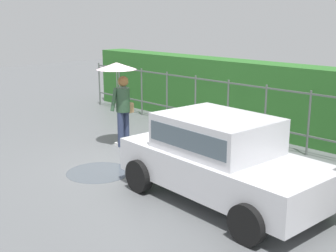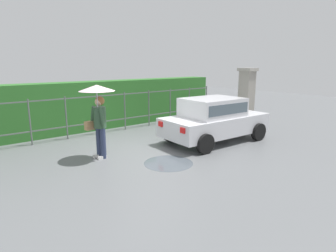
# 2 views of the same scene
# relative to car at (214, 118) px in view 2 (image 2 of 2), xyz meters

# --- Properties ---
(ground_plane) EXTENTS (40.00, 40.00, 0.00)m
(ground_plane) POSITION_rel_car_xyz_m (-2.50, 0.53, -0.80)
(ground_plane) COLOR slate
(car) EXTENTS (3.81, 2.02, 1.48)m
(car) POSITION_rel_car_xyz_m (0.00, 0.00, 0.00)
(car) COLOR silver
(car) RESTS_ON ground
(pedestrian) EXTENTS (0.95, 0.95, 2.04)m
(pedestrian) POSITION_rel_car_xyz_m (-3.79, 0.80, 0.66)
(pedestrian) COLOR #2D3856
(pedestrian) RESTS_ON ground
(gate_pillar) EXTENTS (0.60, 0.60, 2.42)m
(gate_pillar) POSITION_rel_car_xyz_m (2.53, 0.56, 0.44)
(gate_pillar) COLOR gray
(gate_pillar) RESTS_ON ground
(fence_section) EXTENTS (11.70, 0.05, 1.50)m
(fence_section) POSITION_rel_car_xyz_m (-2.58, 3.41, 0.02)
(fence_section) COLOR #59605B
(fence_section) RESTS_ON ground
(hedge_row) EXTENTS (12.65, 0.90, 1.90)m
(hedge_row) POSITION_rel_car_xyz_m (-2.58, 4.39, 0.15)
(hedge_row) COLOR #2D6B28
(hedge_row) RESTS_ON ground
(puddle_near) EXTENTS (1.31, 1.31, 0.00)m
(puddle_near) POSITION_rel_car_xyz_m (-2.58, -0.73, -0.80)
(puddle_near) COLOR #4C545B
(puddle_near) RESTS_ON ground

